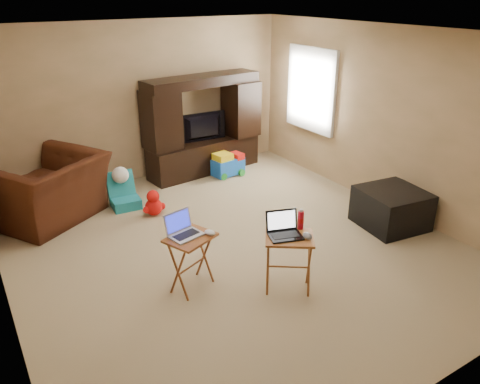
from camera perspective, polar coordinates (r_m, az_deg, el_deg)
floor at (r=5.81m, az=-1.05°, el=-6.57°), size 5.50×5.50×0.00m
ceiling at (r=5.04m, az=-1.28°, el=18.82°), size 5.50×5.50×0.00m
wall_back at (r=7.70m, az=-11.94°, el=10.60°), size 5.00×0.00×5.00m
wall_front at (r=3.44m, az=23.35°, el=-7.61°), size 5.00×0.00×5.00m
wall_right at (r=6.86m, az=17.25°, el=8.49°), size 0.00×5.50×5.50m
window_pane at (r=7.89m, az=8.76°, el=12.25°), size 0.00×1.20×1.20m
window_frame at (r=7.87m, az=8.64°, el=12.24°), size 0.06×1.14×1.34m
entertainment_center at (r=7.90m, az=-4.51°, el=8.11°), size 2.04×0.72×1.63m
television at (r=7.87m, az=-4.34°, el=7.80°), size 0.83×0.14×0.48m
recliner at (r=6.78m, az=-22.35°, el=0.27°), size 1.77×1.71×0.88m
child_rocker at (r=6.88m, az=-13.90°, el=0.14°), size 0.42×0.47×0.52m
plush_toy at (r=6.60m, az=-10.51°, el=-1.28°), size 0.34×0.28×0.37m
push_toy at (r=7.88m, az=-1.48°, el=3.48°), size 0.61×0.48×0.41m
ottoman at (r=6.50m, az=17.97°, el=-1.89°), size 0.87×0.87×0.50m
tray_table_left at (r=4.94m, az=-5.94°, el=-8.54°), size 0.58×0.53×0.61m
tray_table_right at (r=4.90m, az=5.91°, el=-8.64°), size 0.62×0.60×0.63m
laptop_left at (r=4.74m, az=-6.64°, el=-4.11°), size 0.37×0.33×0.24m
laptop_right at (r=4.68m, az=5.59°, el=-4.17°), size 0.40×0.36×0.24m
mouse_left at (r=4.79m, az=-3.69°, el=-4.95°), size 0.12×0.15×0.05m
mouse_right at (r=4.73m, az=8.23°, el=-5.32°), size 0.11×0.14×0.05m
water_bottle at (r=4.87m, az=7.41°, el=-3.42°), size 0.06×0.06×0.19m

